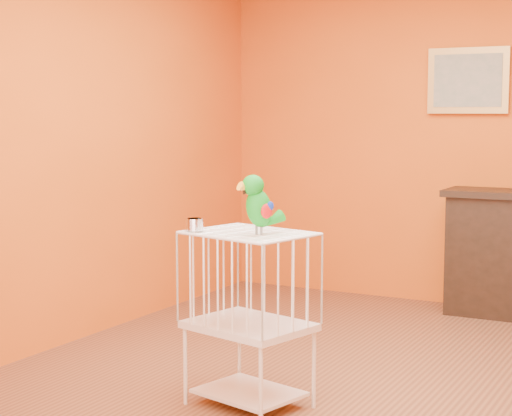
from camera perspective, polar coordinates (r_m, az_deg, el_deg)
The scene contains 6 objects.
ground at distance 4.90m, azimuth 6.83°, elevation -11.57°, with size 4.50×4.50×0.00m, color brown.
room_shell at distance 4.66m, azimuth 7.09°, elevation 7.28°, with size 4.50×4.50×4.50m.
framed_picture at distance 6.78m, azimuth 13.95°, elevation 8.25°, with size 0.62×0.04×0.50m.
birdcage at distance 4.39m, azimuth -0.46°, elevation -7.26°, with size 0.68×0.58×0.90m.
feed_cup at distance 4.36m, azimuth -4.12°, elevation -1.09°, with size 0.09×0.09×0.06m, color silver.
parrot at distance 4.22m, azimuth 0.17°, elevation 0.28°, with size 0.20×0.26×0.30m.
Camera 1 is at (1.68, -4.35, 1.51)m, focal length 60.00 mm.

